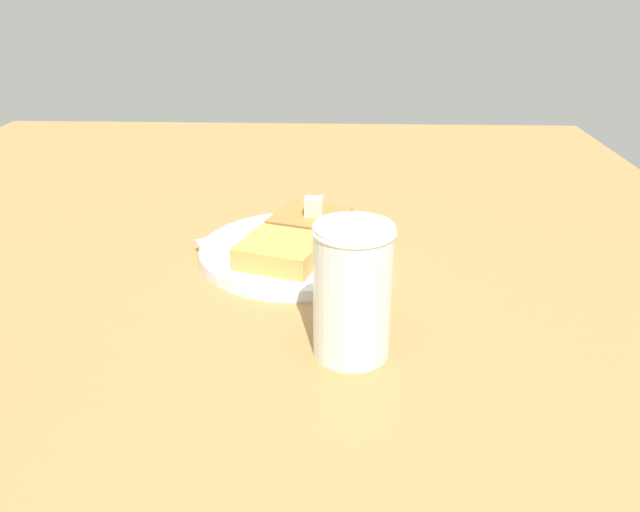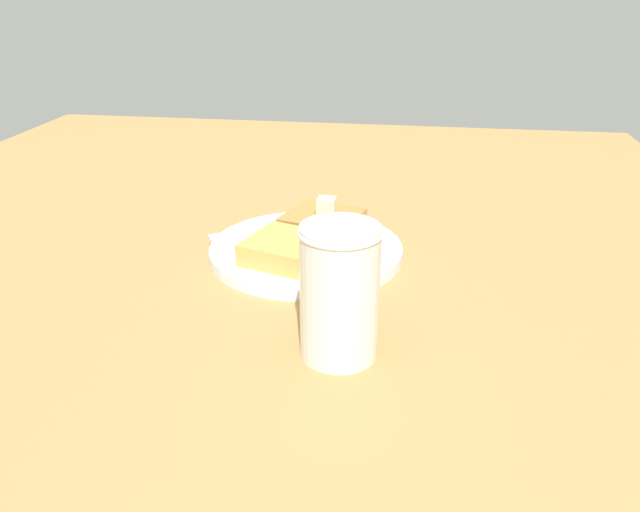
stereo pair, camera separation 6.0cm
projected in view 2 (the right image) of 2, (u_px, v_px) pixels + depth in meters
table_surface at (268, 236)px, 78.69cm from camera, size 119.02×119.02×2.20cm
plate at (306, 250)px, 70.45cm from camera, size 21.73×21.73×1.29cm
toast_slice_left at (323, 223)px, 73.17cm from camera, size 9.93×10.09×2.36cm
toast_slice_middle at (288, 249)px, 66.28cm from camera, size 9.93×10.09×2.36cm
butter_pat_primary at (326, 206)px, 71.90cm from camera, size 1.94×2.14×2.07cm
fork at (281, 225)px, 75.29cm from camera, size 10.08×14.10×0.36cm
syrup_jar at (339, 296)px, 50.56cm from camera, size 6.72×6.72×11.53cm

